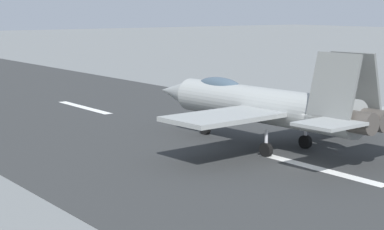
# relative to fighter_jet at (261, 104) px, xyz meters

# --- Properties ---
(ground_plane) EXTENTS (400.00, 400.00, 0.00)m
(ground_plane) POSITION_rel_fighter_jet_xyz_m (-5.06, 1.25, -2.47)
(ground_plane) COLOR slate
(runway_strip) EXTENTS (240.00, 26.00, 0.02)m
(runway_strip) POSITION_rel_fighter_jet_xyz_m (-5.08, 1.25, -2.46)
(runway_strip) COLOR #303132
(runway_strip) RESTS_ON ground
(fighter_jet) EXTENTS (17.31, 14.15, 5.68)m
(fighter_jet) POSITION_rel_fighter_jet_xyz_m (0.00, 0.00, 0.00)
(fighter_jet) COLOR #949896
(fighter_jet) RESTS_ON ground
(crew_person) EXTENTS (0.70, 0.36, 1.61)m
(crew_person) POSITION_rel_fighter_jet_xyz_m (12.09, -9.03, -1.67)
(crew_person) COLOR #1E2338
(crew_person) RESTS_ON ground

